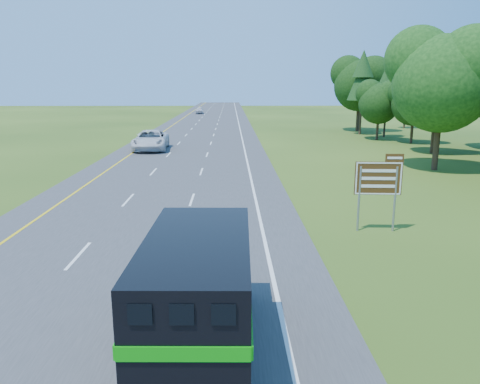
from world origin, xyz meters
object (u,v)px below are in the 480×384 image
at_px(horse_truck, 200,292).
at_px(far_car, 199,110).
at_px(white_suv, 151,140).
at_px(exit_sign, 379,181).

height_order(horse_truck, far_car, horse_truck).
bearing_deg(far_car, horse_truck, -90.12).
relative_size(white_suv, far_car, 1.58).
xyz_separation_m(horse_truck, far_car, (-6.55, 100.38, -0.95)).
distance_m(far_car, exit_sign, 91.38).
bearing_deg(exit_sign, horse_truck, -122.06).
relative_size(horse_truck, far_car, 1.62).
distance_m(horse_truck, far_car, 100.60).
bearing_deg(exit_sign, far_car, 102.66).
distance_m(white_suv, exit_sign, 31.23).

